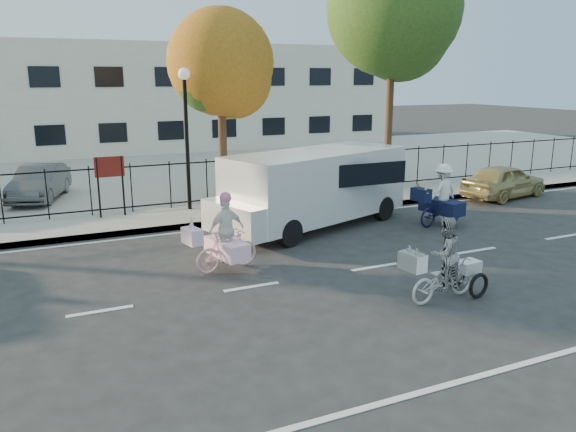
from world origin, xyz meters
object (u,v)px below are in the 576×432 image
gold_sedan (504,181)px  lot_car_c (40,183)px  zebra_trike (444,268)px  lamppost (186,114)px  unicorn_bike (225,242)px  white_van (313,186)px  bull_bike (441,201)px

gold_sedan → lot_car_c: (-15.08, 5.78, 0.12)m
zebra_trike → lot_car_c: bearing=22.4°
zebra_trike → gold_sedan: 10.54m
lamppost → unicorn_bike: 6.14m
lamppost → white_van: 4.55m
zebra_trike → gold_sedan: size_ratio=0.54×
lamppost → gold_sedan: size_ratio=1.21×
lamppost → white_van: bearing=-46.6°
zebra_trike → unicorn_bike: (-3.30, 3.36, 0.02)m
unicorn_bike → gold_sedan: (11.48, 3.29, -0.05)m
lamppost → lot_car_c: lamppost is taller
lamppost → bull_bike: lamppost is taller
gold_sedan → zebra_trike: bearing=117.5°
white_van → lot_car_c: size_ratio=1.87×
zebra_trike → white_van: size_ratio=0.29×
lamppost → gold_sedan: lamppost is taller
unicorn_bike → bull_bike: bull_bike is taller
white_van → lamppost: bearing=114.1°
unicorn_bike → lot_car_c: (-3.60, 9.06, 0.07)m
zebra_trike → unicorn_bike: unicorn_bike is taller
zebra_trike → lamppost: bearing=9.9°
lamppost → lot_car_c: bearing=140.7°
lot_car_c → lamppost: bearing=-22.2°
zebra_trike → lot_car_c: (-6.90, 12.42, 0.10)m
bull_bike → white_van: size_ratio=0.30×
bull_bike → lot_car_c: (-10.56, 7.87, 0.01)m
gold_sedan → bull_bike: bearing=103.3°
white_van → lot_car_c: (-7.09, 6.48, -0.47)m
bull_bike → white_van: (-3.47, 1.40, 0.48)m
lamppost → unicorn_bike: bearing=-96.6°
unicorn_bike → lot_car_c: 9.75m
white_van → gold_sedan: bearing=-14.3°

